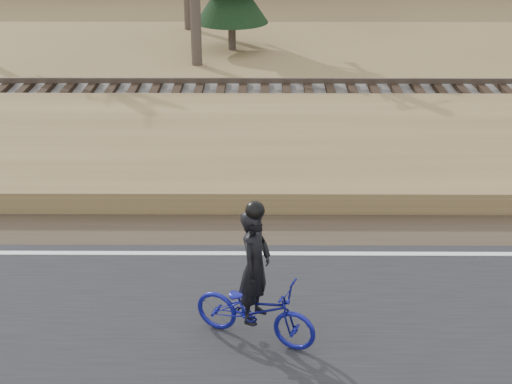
{
  "coord_description": "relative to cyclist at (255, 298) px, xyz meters",
  "views": [
    {
      "loc": [
        -2.55,
        -10.51,
        6.27
      ],
      "look_at": [
        -2.6,
        0.5,
        1.1
      ],
      "focal_mm": 50.0,
      "sensor_mm": 36.0,
      "label": 1
    }
  ],
  "objects": [
    {
      "name": "ground",
      "position": [
        2.6,
        2.19,
        -0.74
      ],
      "size": [
        120.0,
        120.0,
        0.0
      ],
      "primitive_type": "plane",
      "color": "olive",
      "rests_on": "ground"
    },
    {
      "name": "railroad",
      "position": [
        2.6,
        10.19,
        -0.21
      ],
      "size": [
        120.0,
        2.4,
        0.29
      ],
      "color": "black",
      "rests_on": "ballast"
    },
    {
      "name": "edge_line",
      "position": [
        2.6,
        2.39,
        -0.68
      ],
      "size": [
        120.0,
        0.12,
        0.01
      ],
      "primitive_type": "cube",
      "color": "silver",
      "rests_on": "road"
    },
    {
      "name": "cyclist",
      "position": [
        0.0,
        0.0,
        0.0
      ],
      "size": [
        1.91,
        1.29,
        2.16
      ],
      "rotation": [
        0.0,
        0.0,
        1.17
      ],
      "color": "navy",
      "rests_on": "road"
    },
    {
      "name": "road",
      "position": [
        2.6,
        -0.31,
        -0.71
      ],
      "size": [
        120.0,
        6.0,
        0.06
      ],
      "primitive_type": "cube",
      "color": "black",
      "rests_on": "ground"
    },
    {
      "name": "embankment",
      "position": [
        2.6,
        6.39,
        -0.52
      ],
      "size": [
        120.0,
        5.0,
        0.44
      ],
      "primitive_type": "cube",
      "color": "olive",
      "rests_on": "ground"
    },
    {
      "name": "shoulder",
      "position": [
        2.6,
        3.39,
        -0.72
      ],
      "size": [
        120.0,
        1.6,
        0.04
      ],
      "primitive_type": "cube",
      "color": "#473A2B",
      "rests_on": "ground"
    },
    {
      "name": "ballast",
      "position": [
        2.6,
        10.19,
        -0.52
      ],
      "size": [
        120.0,
        3.0,
        0.45
      ],
      "primitive_type": "cube",
      "color": "slate",
      "rests_on": "ground"
    }
  ]
}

